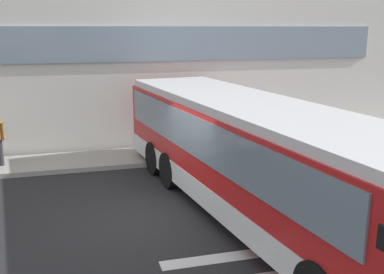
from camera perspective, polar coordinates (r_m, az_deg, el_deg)
ground_plane at (r=11.02m, az=-5.44°, el=-9.83°), size 80.00×90.00×0.02m
terminal_building at (r=21.67m, az=-12.97°, el=11.96°), size 25.55×13.80×7.74m
boarding_curb at (r=15.48m, az=-8.50°, el=-2.62°), size 27.75×2.00×0.15m
bus_main_foreground at (r=10.68m, az=7.92°, el=-3.01°), size 4.15×12.23×2.70m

